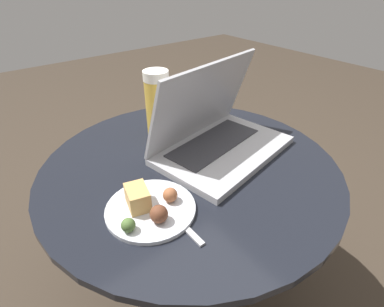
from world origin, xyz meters
TOP-DOWN VIEW (x-y plane):
  - ground_plane at (0.00, 0.00)m, footprint 6.00×6.00m
  - table at (0.00, 0.00)m, footprint 0.76×0.76m
  - laptop at (0.10, 0.01)m, footprint 0.39×0.29m
  - beer_glass at (0.01, 0.16)m, footprint 0.07×0.07m
  - snack_plate at (-0.17, -0.09)m, footprint 0.19×0.19m
  - fork at (-0.14, -0.13)m, footprint 0.02×0.17m

SIDE VIEW (x-z plane):
  - ground_plane at x=0.00m, z-range 0.00..0.00m
  - table at x=0.00m, z-range 0.14..0.63m
  - fork at x=-0.14m, z-range 0.49..0.50m
  - snack_plate at x=-0.17m, z-range 0.48..0.54m
  - laptop at x=0.10m, z-range 0.43..0.66m
  - beer_glass at x=0.01m, z-range 0.50..0.70m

